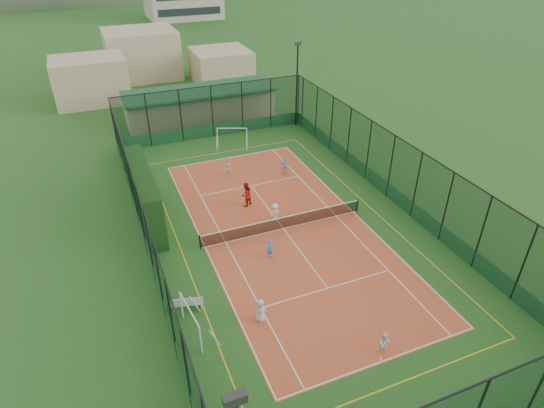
% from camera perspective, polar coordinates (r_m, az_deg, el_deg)
% --- Properties ---
extents(ground, '(300.00, 300.00, 0.00)m').
position_cam_1_polar(ground, '(31.03, 1.43, -3.13)').
color(ground, '#23541D').
rests_on(ground, ground).
extents(court_slab, '(11.17, 23.97, 0.01)m').
position_cam_1_polar(court_slab, '(31.03, 1.43, -3.12)').
color(court_slab, '#C44E2B').
rests_on(court_slab, ground).
extents(tennis_net, '(11.67, 0.12, 1.06)m').
position_cam_1_polar(tennis_net, '(30.73, 1.44, -2.32)').
color(tennis_net, black).
rests_on(tennis_net, ground).
extents(perimeter_fence, '(18.12, 34.12, 5.00)m').
position_cam_1_polar(perimeter_fence, '(29.66, 1.49, 0.83)').
color(perimeter_fence, black).
rests_on(perimeter_fence, ground).
extents(floodlight_ne, '(0.60, 0.26, 8.25)m').
position_cam_1_polar(floodlight_ne, '(46.15, 3.13, 14.64)').
color(floodlight_ne, black).
rests_on(floodlight_ne, ground).
extents(clubhouse, '(15.20, 7.20, 3.15)m').
position_cam_1_polar(clubhouse, '(49.13, -9.07, 12.25)').
color(clubhouse, tan).
rests_on(clubhouse, ground).
extents(hedge_left, '(1.29, 8.61, 3.77)m').
position_cam_1_polar(hedge_left, '(32.35, -15.71, 1.11)').
color(hedge_left, black).
rests_on(hedge_left, ground).
extents(white_bench, '(1.75, 0.85, 0.95)m').
position_cam_1_polar(white_bench, '(25.29, -10.63, -12.07)').
color(white_bench, white).
rests_on(white_bench, ground).
extents(futsal_goal_near, '(2.83, 1.14, 1.78)m').
position_cam_1_polar(futsal_goal_near, '(23.70, -10.18, -14.35)').
color(futsal_goal_near, white).
rests_on(futsal_goal_near, ground).
extents(futsal_goal_far, '(2.91, 1.82, 1.81)m').
position_cam_1_polar(futsal_goal_far, '(42.41, -5.02, 8.32)').
color(futsal_goal_far, white).
rests_on(futsal_goal_far, ground).
extents(child_near_left, '(0.80, 0.67, 1.40)m').
position_cam_1_polar(child_near_left, '(24.14, -1.40, -13.24)').
color(child_near_left, silver).
rests_on(child_near_left, court_slab).
extents(child_near_mid, '(0.50, 0.38, 1.22)m').
position_cam_1_polar(child_near_mid, '(28.19, -0.24, -5.66)').
color(child_near_mid, '#4580C5').
rests_on(child_near_mid, court_slab).
extents(child_near_right, '(0.75, 0.72, 1.23)m').
position_cam_1_polar(child_near_right, '(23.43, 13.94, -16.58)').
color(child_near_right, white).
rests_on(child_near_right, court_slab).
extents(child_far_left, '(0.94, 0.68, 1.31)m').
position_cam_1_polar(child_far_left, '(31.53, 0.38, -1.02)').
color(child_far_left, white).
rests_on(child_far_left, court_slab).
extents(child_far_right, '(0.95, 0.55, 1.51)m').
position_cam_1_polar(child_far_right, '(37.37, 1.65, 4.78)').
color(child_far_right, silver).
rests_on(child_far_right, court_slab).
extents(child_far_back, '(1.10, 0.80, 1.15)m').
position_cam_1_polar(child_far_back, '(37.32, -5.45, 4.29)').
color(child_far_back, white).
rests_on(child_far_back, court_slab).
extents(coach, '(1.13, 1.05, 1.87)m').
position_cam_1_polar(coach, '(33.09, -3.29, 1.21)').
color(coach, '#AA1B12').
rests_on(coach, court_slab).
extents(tennis_balls, '(4.34, 0.86, 0.07)m').
position_cam_1_polar(tennis_balls, '(32.34, 2.50, -1.45)').
color(tennis_balls, '#CCE033').
rests_on(tennis_balls, court_slab).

